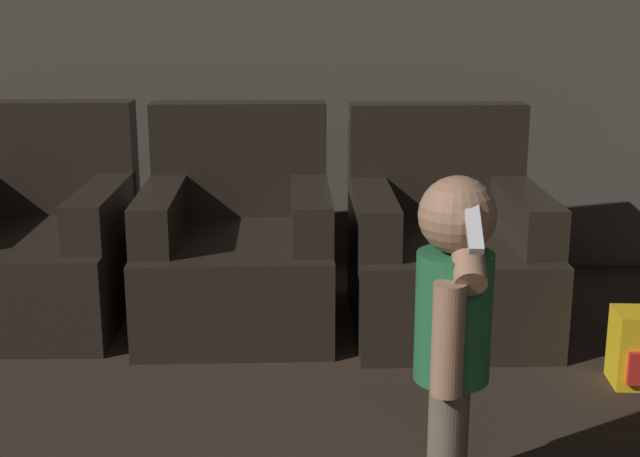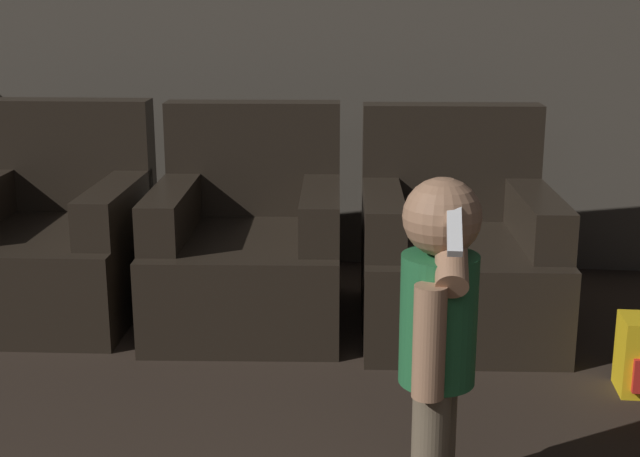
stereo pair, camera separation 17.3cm
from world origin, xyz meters
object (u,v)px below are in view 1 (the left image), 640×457
object	(u,v)px
armchair_left	(35,247)
armchair_right	(445,252)
armchair_middle	(238,250)
person_toddler	(454,318)

from	to	relation	value
armchair_left	armchair_right	size ratio (longest dim) A/B	0.99
armchair_left	armchair_middle	size ratio (longest dim) A/B	0.98
armchair_left	armchair_middle	bearing A→B (deg)	-3.28
armchair_middle	person_toddler	size ratio (longest dim) A/B	1.05
armchair_left	person_toddler	world-z (taller)	person_toddler
armchair_left	person_toddler	bearing A→B (deg)	-44.28
armchair_left	armchair_middle	distance (m)	0.89
armchair_right	person_toddler	size ratio (longest dim) A/B	1.04
armchair_right	person_toddler	bearing A→B (deg)	-98.72
armchair_left	armchair_right	bearing A→B (deg)	-3.28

